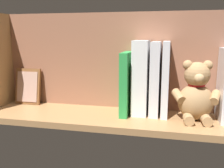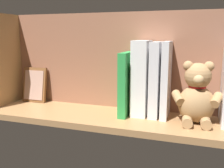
# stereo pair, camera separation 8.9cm
# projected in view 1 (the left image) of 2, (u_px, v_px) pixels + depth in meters

# --- Properties ---
(ground_plane) EXTENTS (0.97, 0.25, 0.02)m
(ground_plane) POSITION_uv_depth(u_px,v_px,m) (112.00, 117.00, 0.92)
(ground_plane) COLOR #A87A4C
(shelf_back_panel) EXTENTS (0.97, 0.02, 0.36)m
(shelf_back_panel) POSITION_uv_depth(u_px,v_px,m) (118.00, 61.00, 0.98)
(shelf_back_panel) COLOR #996248
(shelf_back_panel) RESTS_ON ground_plane
(book_1) EXTENTS (0.03, 0.13, 0.24)m
(book_1) POSITION_uv_depth(u_px,v_px,m) (224.00, 85.00, 0.84)
(book_1) COLOR silver
(book_1) RESTS_ON ground_plane
(teddy_bear) EXTENTS (0.16, 0.13, 0.20)m
(teddy_bear) POSITION_uv_depth(u_px,v_px,m) (196.00, 94.00, 0.84)
(teddy_bear) COLOR tan
(teddy_bear) RESTS_ON ground_plane
(book_2) EXTENTS (0.02, 0.11, 0.26)m
(book_2) POSITION_uv_depth(u_px,v_px,m) (165.00, 79.00, 0.88)
(book_2) COLOR silver
(book_2) RESTS_ON ground_plane
(book_3) EXTENTS (0.03, 0.11, 0.26)m
(book_3) POSITION_uv_depth(u_px,v_px,m) (155.00, 79.00, 0.89)
(book_3) COLOR silver
(book_3) RESTS_ON ground_plane
(dictionary_thick_white) EXTENTS (0.05, 0.11, 0.26)m
(dictionary_thick_white) POSITION_uv_depth(u_px,v_px,m) (141.00, 78.00, 0.91)
(dictionary_thick_white) COLOR white
(dictionary_thick_white) RESTS_ON ground_plane
(book_4) EXTENTS (0.03, 0.14, 0.22)m
(book_4) POSITION_uv_depth(u_px,v_px,m) (126.00, 83.00, 0.91)
(book_4) COLOR green
(book_4) RESTS_ON ground_plane
(picture_frame_leaning) EXTENTS (0.11, 0.04, 0.15)m
(picture_frame_leaning) POSITION_uv_depth(u_px,v_px,m) (28.00, 86.00, 1.05)
(picture_frame_leaning) COLOR brown
(picture_frame_leaning) RESTS_ON ground_plane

